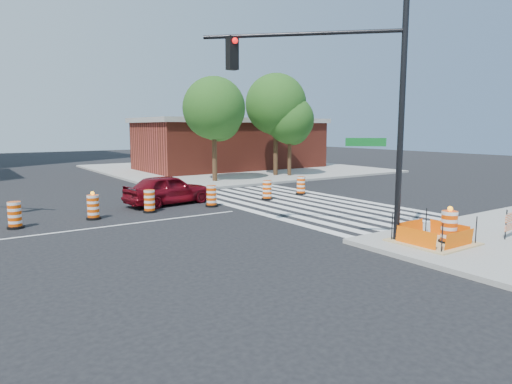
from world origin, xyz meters
The scene contains 19 objects.
ground centered at (0.00, 0.00, 0.00)m, with size 120.00×120.00×0.00m, color black.
sidewalk_ne centered at (18.00, 18.00, 0.07)m, with size 22.00×22.00×0.15m, color gray.
crosswalk_east centered at (10.95, 0.00, 0.01)m, with size 6.75×13.50×0.01m.
lane_centerline centered at (0.00, 0.00, 0.01)m, with size 14.00×0.12×0.01m, color silver.
excavation_pit centered at (9.00, -9.00, 0.22)m, with size 2.20×2.20×0.90m.
brick_storefront centered at (18.00, 18.00, 2.32)m, with size 16.50×8.50×4.60m.
red_coupe centered at (5.39, 3.44, 0.75)m, with size 1.78×4.42×1.51m, color #630812.
signal_pole_se centered at (6.97, -6.92, 5.21)m, with size 4.69×4.62×8.51m.
pit_drum centered at (9.29, -9.35, 0.65)m, with size 0.61×0.61×1.21m.
barricade centered at (11.70, -10.05, 0.70)m, with size 0.84×0.15×0.99m.
tree_north_c centered at (11.73, 9.92, 4.85)m, with size 4.25×4.25×7.22m.
tree_north_d centered at (17.50, 10.62, 5.28)m, with size 4.63×4.63×7.86m.
tree_north_e centered at (18.21, 9.79, 4.16)m, with size 3.65×3.65×6.20m.
median_drum_3 centered at (-1.64, 1.66, 0.48)m, with size 0.60×0.60×1.02m.
median_drum_4 centered at (1.29, 1.75, 0.49)m, with size 0.60×0.60×1.18m.
median_drum_5 centered at (3.81, 1.91, 0.48)m, with size 0.60×0.60×1.02m.
median_drum_6 centered at (6.85, 1.65, 0.48)m, with size 0.60×0.60×1.02m.
median_drum_7 centered at (10.30, 1.83, 0.48)m, with size 0.60×0.60×1.02m.
median_drum_8 centered at (13.05, 2.32, 0.48)m, with size 0.60×0.60×1.02m.
Camera 1 is at (-3.73, -17.49, 3.81)m, focal length 32.00 mm.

